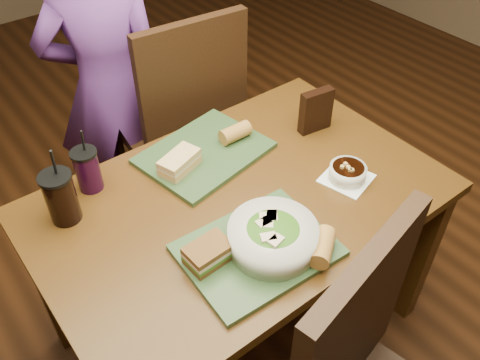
% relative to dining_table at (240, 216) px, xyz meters
% --- Properties ---
extents(ground, '(6.00, 6.00, 0.00)m').
position_rel_dining_table_xyz_m(ground, '(0.00, 0.00, -0.66)').
color(ground, '#381C0B').
rests_on(ground, ground).
extents(dining_table, '(1.30, 0.85, 0.75)m').
position_rel_dining_table_xyz_m(dining_table, '(0.00, 0.00, 0.00)').
color(dining_table, '#462A0E').
rests_on(dining_table, ground).
extents(chair_far, '(0.51, 0.51, 1.09)m').
position_rel_dining_table_xyz_m(chair_far, '(0.20, 0.67, -0.06)').
color(chair_far, black).
rests_on(chair_far, ground).
extents(diner, '(0.62, 0.52, 1.45)m').
position_rel_dining_table_xyz_m(diner, '(-0.02, 0.88, 0.07)').
color(diner, '#572A74').
rests_on(diner, ground).
extents(tray_near, '(0.44, 0.34, 0.02)m').
position_rel_dining_table_xyz_m(tray_near, '(-0.10, -0.21, 0.10)').
color(tray_near, '#2B4323').
rests_on(tray_near, dining_table).
extents(tray_far, '(0.47, 0.39, 0.02)m').
position_rel_dining_table_xyz_m(tray_far, '(0.03, 0.24, 0.10)').
color(tray_far, '#2B4323').
rests_on(tray_far, dining_table).
extents(salad_bowl, '(0.26, 0.26, 0.08)m').
position_rel_dining_table_xyz_m(salad_bowl, '(-0.06, -0.23, 0.15)').
color(salad_bowl, silver).
rests_on(salad_bowl, tray_near).
extents(soup_bowl, '(0.18, 0.18, 0.06)m').
position_rel_dining_table_xyz_m(soup_bowl, '(0.33, -0.15, 0.12)').
color(soup_bowl, white).
rests_on(soup_bowl, dining_table).
extents(sandwich_near, '(0.13, 0.09, 0.06)m').
position_rel_dining_table_xyz_m(sandwich_near, '(-0.24, -0.17, 0.14)').
color(sandwich_near, '#593819').
rests_on(sandwich_near, tray_near).
extents(sandwich_far, '(0.16, 0.12, 0.06)m').
position_rel_dining_table_xyz_m(sandwich_far, '(-0.09, 0.21, 0.14)').
color(sandwich_far, tan).
rests_on(sandwich_far, tray_far).
extents(baguette_near, '(0.13, 0.12, 0.06)m').
position_rel_dining_table_xyz_m(baguette_near, '(0.03, -0.34, 0.14)').
color(baguette_near, '#AD7533').
rests_on(baguette_near, tray_near).
extents(baguette_far, '(0.11, 0.06, 0.06)m').
position_rel_dining_table_xyz_m(baguette_far, '(0.16, 0.23, 0.14)').
color(baguette_far, '#AD7533').
rests_on(baguette_far, tray_far).
extents(cup_cola, '(0.10, 0.10, 0.27)m').
position_rel_dining_table_xyz_m(cup_cola, '(-0.48, 0.25, 0.18)').
color(cup_cola, black).
rests_on(cup_cola, dining_table).
extents(cup_berry, '(0.08, 0.08, 0.23)m').
position_rel_dining_table_xyz_m(cup_berry, '(-0.36, 0.33, 0.17)').
color(cup_berry, black).
rests_on(cup_berry, dining_table).
extents(chip_bag, '(0.13, 0.06, 0.16)m').
position_rel_dining_table_xyz_m(chip_bag, '(0.44, 0.12, 0.17)').
color(chip_bag, black).
rests_on(chip_bag, dining_table).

